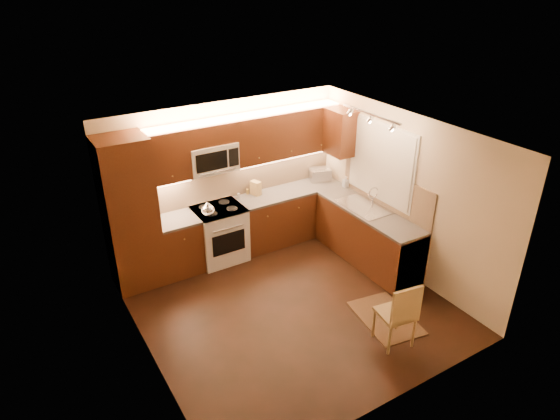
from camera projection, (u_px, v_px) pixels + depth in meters
floor at (291, 306)px, 7.00m from camera, size 4.00×4.00×0.01m
ceiling at (293, 137)px, 5.88m from camera, size 4.00×4.00×0.01m
wall_back at (226, 178)px, 7.97m from camera, size 4.00×0.01×2.50m
wall_front at (400, 312)px, 4.91m from camera, size 4.00×0.01×2.50m
wall_left at (141, 274)px, 5.51m from camera, size 0.01×4.00×2.50m
wall_right at (405, 195)px, 7.37m from camera, size 0.01×4.00×2.50m
pantry at (130, 215)px, 7.02m from camera, size 0.70×0.60×2.30m
base_cab_back_left at (179, 246)px, 7.65m from camera, size 0.62×0.60×0.86m
counter_back_left at (176, 220)px, 7.44m from camera, size 0.62×0.60×0.04m
base_cab_back_right at (289, 215)px, 8.59m from camera, size 1.92×0.60×0.86m
counter_back_right at (290, 191)px, 8.38m from camera, size 1.92×0.60×0.04m
base_cab_right at (367, 237)px, 7.90m from camera, size 0.60×2.00×0.86m
counter_right at (370, 212)px, 7.70m from camera, size 0.60×2.00×0.04m
dishwasher at (398, 257)px, 7.37m from camera, size 0.58×0.60×0.84m
backsplash_back at (245, 176)px, 8.14m from camera, size 3.30×0.02×0.60m
backsplash_right at (386, 189)px, 7.69m from camera, size 0.02×2.00×0.60m
upper_cab_back_left at (166, 156)px, 7.09m from camera, size 0.62×0.35×0.75m
upper_cab_back_right at (286, 133)px, 8.03m from camera, size 1.92×0.35×0.75m
upper_cab_bridge at (210, 133)px, 7.31m from camera, size 0.76×0.35×0.31m
upper_cab_right_corner at (340, 132)px, 8.07m from camera, size 0.35×0.50×0.75m
stove at (220, 234)px, 7.93m from camera, size 0.76×0.65×0.92m
microwave at (211, 157)px, 7.47m from camera, size 0.76×0.38×0.44m
window_frame at (381, 162)px, 7.62m from camera, size 0.03×1.44×1.24m
window_blinds at (380, 162)px, 7.61m from camera, size 0.02×1.36×1.16m
sink at (364, 203)px, 7.77m from camera, size 0.52×0.86×0.15m
faucet at (373, 196)px, 7.82m from camera, size 0.20×0.04×0.30m
track_light_bar at (371, 114)px, 6.92m from camera, size 0.04×1.20×0.03m
kettle at (208, 208)px, 7.47m from camera, size 0.25×0.25×0.23m
toaster_oven at (320, 174)px, 8.72m from camera, size 0.42×0.36×0.21m
knife_block at (256, 188)px, 8.17m from camera, size 0.15×0.20×0.24m
spice_jar_a at (254, 191)px, 8.25m from camera, size 0.06×0.06×0.09m
spice_jar_b at (258, 189)px, 8.31m from camera, size 0.05×0.05×0.10m
spice_jar_c at (239, 195)px, 8.08m from camera, size 0.06×0.06×0.10m
spice_jar_d at (248, 192)px, 8.22m from camera, size 0.05×0.05×0.09m
soap_bottle at (346, 182)px, 8.46m from camera, size 0.09×0.10×0.19m
rug at (386, 318)px, 6.76m from camera, size 0.82×1.10×0.01m
dining_chair at (396, 312)px, 6.14m from camera, size 0.47×0.47×0.94m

